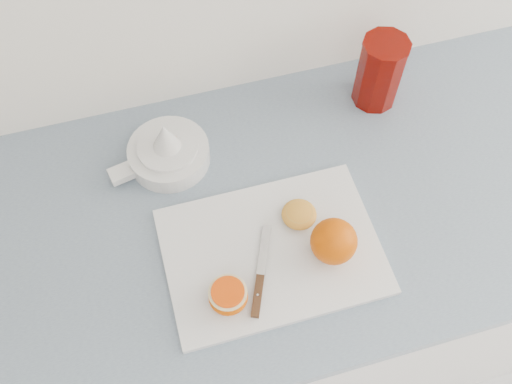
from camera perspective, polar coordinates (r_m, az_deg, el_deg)
counter at (r=1.47m, az=2.85°, el=-9.46°), size 2.49×0.64×0.89m
cutting_board at (r=1.01m, az=1.60°, el=-5.92°), size 0.38×0.27×0.01m
whole_orange at (r=0.97m, az=7.78°, el=-4.91°), size 0.08×0.08×0.08m
half_orange at (r=0.95m, az=-2.80°, el=-10.35°), size 0.07×0.07×0.04m
squeezed_shell at (r=1.02m, az=4.33°, el=-2.23°), size 0.06×0.06×0.03m
paring_knife at (r=0.97m, az=0.28°, el=-9.53°), size 0.08×0.16×0.01m
citrus_juicer at (r=1.10m, az=-8.84°, el=4.02°), size 0.20×0.16×0.10m
red_tumbler at (r=1.18m, az=12.22°, el=11.46°), size 0.09×0.09×0.15m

